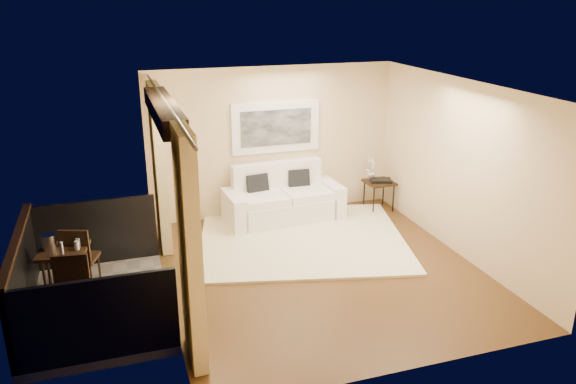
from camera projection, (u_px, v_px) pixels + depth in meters
name	position (u px, v px, depth m)	size (l,w,h in m)	color
floor	(321.00, 269.00, 8.33)	(5.00, 5.00, 0.00)	#573919
room_shell	(163.00, 110.00, 6.87)	(5.00, 6.40, 5.00)	white
balcony	(85.00, 293.00, 7.31)	(1.81, 2.60, 1.17)	#605B56
curtains	(172.00, 200.00, 7.27)	(0.16, 4.80, 2.64)	#D6BF83
artwork	(276.00, 127.00, 10.02)	(1.62, 0.07, 0.92)	white
rug	(302.00, 239.00, 9.33)	(3.33, 2.90, 0.04)	#FFF1CD
sofa	(282.00, 200.00, 10.11)	(2.13, 1.02, 1.00)	white
side_table	(379.00, 184.00, 10.52)	(0.53, 0.53, 0.55)	black
tray	(381.00, 180.00, 10.49)	(0.38, 0.28, 0.05)	black
orchid	(371.00, 168.00, 10.54)	(0.25, 0.17, 0.47)	white
bistro_table	(64.00, 255.00, 7.38)	(0.69, 0.69, 0.70)	black
balcony_chair_far	(78.00, 254.00, 7.60)	(0.51, 0.51, 0.92)	black
balcony_chair_near	(72.00, 289.00, 6.66)	(0.46, 0.47, 0.96)	black
ice_bucket	(49.00, 242.00, 7.33)	(0.18, 0.18, 0.20)	white
candle	(71.00, 241.00, 7.51)	(0.06, 0.06, 0.07)	red
vase	(62.00, 249.00, 7.16)	(0.04, 0.04, 0.18)	white
glass_a	(77.00, 245.00, 7.32)	(0.06, 0.06, 0.12)	silver
glass_b	(78.00, 242.00, 7.42)	(0.06, 0.06, 0.12)	white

